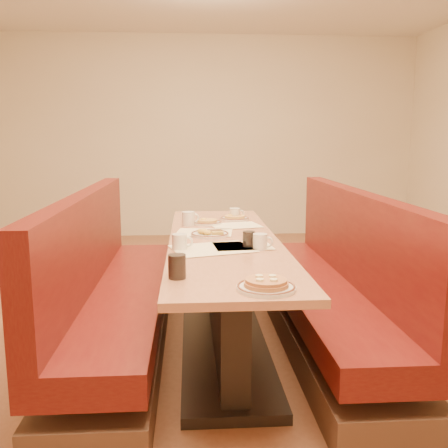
{
  "coord_description": "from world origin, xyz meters",
  "views": [
    {
      "loc": [
        -0.22,
        -3.15,
        1.4
      ],
      "look_at": [
        0.0,
        -0.0,
        0.85
      ],
      "focal_mm": 40.0,
      "sensor_mm": 36.0,
      "label": 1
    }
  ],
  "objects": [
    {
      "name": "extra_plate_mid",
      "position": [
        0.14,
        0.75,
        0.77
      ],
      "size": [
        0.23,
        0.23,
        0.05
      ],
      "rotation": [
        0.0,
        0.0,
        0.05
      ],
      "color": "white",
      "rests_on": "diner_table"
    },
    {
      "name": "coffee_mug_b",
      "position": [
        -0.28,
        -0.29,
        0.8
      ],
      "size": [
        0.12,
        0.09,
        0.09
      ],
      "rotation": [
        0.0,
        0.0,
        0.09
      ],
      "color": "white",
      "rests_on": "diner_table"
    },
    {
      "name": "placemat_far_right",
      "position": [
        0.12,
        0.48,
        0.75
      ],
      "size": [
        0.4,
        0.34,
        0.0
      ],
      "primitive_type": "cube",
      "rotation": [
        0.0,
        0.0,
        0.23
      ],
      "color": "#FFF2C7",
      "rests_on": "diner_table"
    },
    {
      "name": "soda_tumbler_mid",
      "position": [
        0.13,
        -0.26,
        0.8
      ],
      "size": [
        0.07,
        0.07,
        0.1
      ],
      "color": "black",
      "rests_on": "diner_table"
    },
    {
      "name": "booth_left",
      "position": [
        -0.73,
        0.0,
        0.36
      ],
      "size": [
        0.55,
        2.5,
        1.05
      ],
      "color": "#4C3326",
      "rests_on": "ground"
    },
    {
      "name": "pancake_plate",
      "position": [
        0.11,
        -1.1,
        0.77
      ],
      "size": [
        0.26,
        0.26,
        0.06
      ],
      "rotation": [
        0.0,
        0.0,
        0.26
      ],
      "color": "white",
      "rests_on": "diner_table"
    },
    {
      "name": "coffee_mug_a",
      "position": [
        0.19,
        -0.31,
        0.8
      ],
      "size": [
        0.12,
        0.09,
        0.09
      ],
      "rotation": [
        0.0,
        0.0,
        -0.31
      ],
      "color": "white",
      "rests_on": "diner_table"
    },
    {
      "name": "placemat_near_right",
      "position": [
        0.1,
        -0.23,
        0.75
      ],
      "size": [
        0.36,
        0.29,
        0.0
      ],
      "primitive_type": "cube",
      "rotation": [
        0.0,
        0.0,
        0.09
      ],
      "color": "#FFF2C7",
      "rests_on": "diner_table"
    },
    {
      "name": "booth_right",
      "position": [
        0.73,
        0.0,
        0.36
      ],
      "size": [
        0.55,
        2.5,
        1.05
      ],
      "color": "#4C3326",
      "rests_on": "ground"
    },
    {
      "name": "room_envelope",
      "position": [
        0.0,
        0.0,
        1.93
      ],
      "size": [
        6.04,
        8.04,
        2.82
      ],
      "color": "beige",
      "rests_on": "ground"
    },
    {
      "name": "coffee_mug_c",
      "position": [
        0.14,
        0.79,
        0.8
      ],
      "size": [
        0.12,
        0.08,
        0.09
      ],
      "rotation": [
        0.0,
        0.0,
        -0.01
      ],
      "color": "white",
      "rests_on": "diner_table"
    },
    {
      "name": "diner_table",
      "position": [
        0.0,
        0.0,
        0.37
      ],
      "size": [
        0.7,
        2.5,
        0.75
      ],
      "color": "black",
      "rests_on": "ground"
    },
    {
      "name": "ground",
      "position": [
        0.0,
        0.0,
        0.0
      ],
      "size": [
        8.0,
        8.0,
        0.0
      ],
      "primitive_type": "plane",
      "color": "#9E6647",
      "rests_on": "ground"
    },
    {
      "name": "soda_tumbler_near",
      "position": [
        -0.28,
        -0.89,
        0.81
      ],
      "size": [
        0.08,
        0.08,
        0.11
      ],
      "color": "black",
      "rests_on": "diner_table"
    },
    {
      "name": "eggs_plate",
      "position": [
        -0.09,
        0.12,
        0.77
      ],
      "size": [
        0.25,
        0.25,
        0.05
      ],
      "rotation": [
        0.0,
        0.0,
        0.0
      ],
      "color": "white",
      "rests_on": "diner_table"
    },
    {
      "name": "coffee_mug_d",
      "position": [
        -0.23,
        0.53,
        0.8
      ],
      "size": [
        0.13,
        0.1,
        0.1
      ],
      "rotation": [
        0.0,
        0.0,
        0.36
      ],
      "color": "white",
      "rests_on": "diner_table"
    },
    {
      "name": "placemat_far_left",
      "position": [
        -0.12,
        0.22,
        0.75
      ],
      "size": [
        0.41,
        0.33,
        0.0
      ],
      "primitive_type": "cube",
      "rotation": [
        0.0,
        0.0,
        -0.12
      ],
      "color": "#FFF2C7",
      "rests_on": "diner_table"
    },
    {
      "name": "extra_plate_far",
      "position": [
        -0.09,
        0.58,
        0.77
      ],
      "size": [
        0.22,
        0.22,
        0.04
      ],
      "rotation": [
        0.0,
        0.0,
        -0.13
      ],
      "color": "white",
      "rests_on": "diner_table"
    },
    {
      "name": "placemat_near_left",
      "position": [
        -0.09,
        -0.29,
        0.75
      ],
      "size": [
        0.54,
        0.46,
        0.0
      ],
      "primitive_type": "cube",
      "rotation": [
        0.0,
        0.0,
        0.28
      ],
      "color": "#FFF2C7",
      "rests_on": "diner_table"
    }
  ]
}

